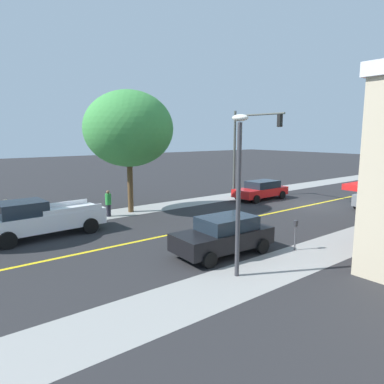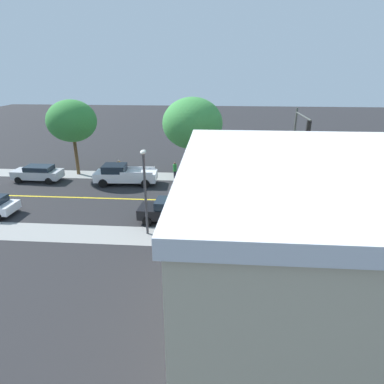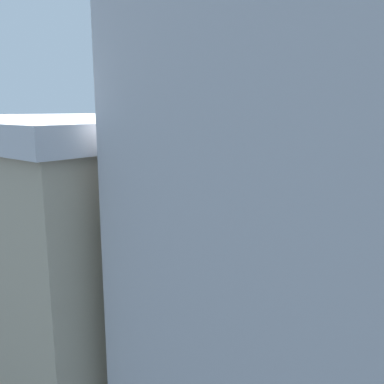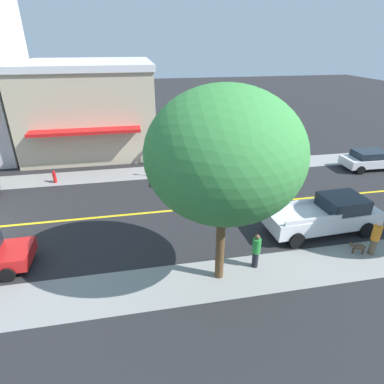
% 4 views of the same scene
% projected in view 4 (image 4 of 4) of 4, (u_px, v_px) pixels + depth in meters
% --- Properties ---
extents(sidewalk_left, '(2.50, 126.00, 0.01)m').
position_uv_depth(sidewalk_left, '(15.00, 182.00, 22.54)').
color(sidewalk_left, gray).
rests_on(sidewalk_left, ground).
extents(brick_apartment_block, '(12.52, 10.89, 7.48)m').
position_uv_depth(brick_apartment_block, '(92.00, 106.00, 28.57)').
color(brick_apartment_block, beige).
rests_on(brick_apartment_block, ground).
extents(street_tree_left_far, '(5.74, 5.74, 7.90)m').
position_uv_depth(street_tree_left_far, '(224.00, 155.00, 11.24)').
color(street_tree_left_far, brown).
rests_on(street_tree_left_far, ground).
extents(fire_hydrant, '(0.44, 0.24, 0.88)m').
position_uv_depth(fire_hydrant, '(55.00, 177.00, 22.28)').
color(fire_hydrant, red).
rests_on(fire_hydrant, ground).
extents(parking_meter, '(0.12, 0.18, 1.35)m').
position_uv_depth(parking_meter, '(152.00, 165.00, 23.07)').
color(parking_meter, '#4C4C51').
rests_on(parking_meter, ground).
extents(street_lamp, '(0.70, 0.36, 5.77)m').
position_uv_depth(street_lamp, '(206.00, 124.00, 23.00)').
color(street_lamp, '#38383D').
rests_on(street_lamp, ground).
extents(white_sedan_left_curb, '(2.17, 4.32, 1.44)m').
position_uv_depth(white_sedan_left_curb, '(370.00, 159.00, 24.55)').
color(white_sedan_left_curb, silver).
rests_on(white_sedan_left_curb, ground).
extents(black_sedan_left_curb, '(2.26, 4.49, 1.63)m').
position_uv_depth(black_sedan_left_curb, '(194.00, 171.00, 22.17)').
color(black_sedan_left_curb, black).
rests_on(black_sedan_left_curb, ground).
extents(white_pickup_truck, '(2.47, 5.89, 1.91)m').
position_uv_depth(white_pickup_truck, '(326.00, 215.00, 16.40)').
color(white_pickup_truck, silver).
rests_on(white_pickup_truck, ground).
extents(pedestrian_green_shirt, '(0.37, 0.37, 1.66)m').
position_uv_depth(pedestrian_green_shirt, '(256.00, 250.00, 13.81)').
color(pedestrian_green_shirt, black).
rests_on(pedestrian_green_shirt, ground).
extents(pedestrian_orange_shirt, '(0.39, 0.39, 1.75)m').
position_uv_depth(pedestrian_orange_shirt, '(375.00, 237.00, 14.62)').
color(pedestrian_orange_shirt, brown).
rests_on(pedestrian_orange_shirt, ground).
extents(small_dog, '(0.47, 0.77, 0.58)m').
position_uv_depth(small_dog, '(358.00, 247.00, 14.87)').
color(small_dog, '#4C3828').
rests_on(small_dog, ground).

